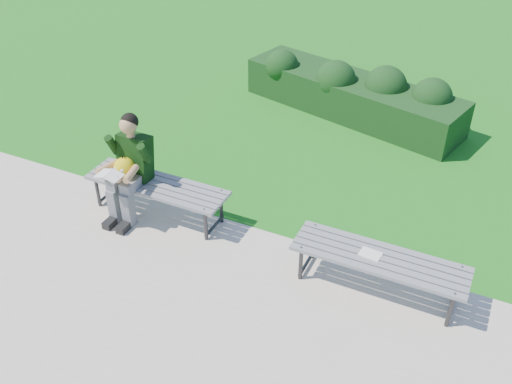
{
  "coord_description": "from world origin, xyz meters",
  "views": [
    {
      "loc": [
        2.38,
        -4.88,
        4.33
      ],
      "look_at": [
        0.12,
        -0.15,
        0.67
      ],
      "focal_mm": 40.0,
      "sensor_mm": 36.0,
      "label": 1
    }
  ],
  "objects_px": {
    "hedge": "(355,92)",
    "seated_boy": "(129,165)",
    "bench_right": "(379,261)",
    "bench_left": "(157,187)",
    "paper_sheet": "(370,254)"
  },
  "relations": [
    {
      "from": "bench_right",
      "to": "seated_boy",
      "type": "height_order",
      "value": "seated_boy"
    },
    {
      "from": "bench_left",
      "to": "paper_sheet",
      "type": "xyz_separation_m",
      "value": [
        2.7,
        -0.14,
        0.06
      ]
    },
    {
      "from": "seated_boy",
      "to": "paper_sheet",
      "type": "bearing_deg",
      "value": -0.85
    },
    {
      "from": "bench_left",
      "to": "hedge",
      "type": "bearing_deg",
      "value": 69.87
    },
    {
      "from": "hedge",
      "to": "bench_left",
      "type": "bearing_deg",
      "value": -110.13
    },
    {
      "from": "seated_boy",
      "to": "paper_sheet",
      "type": "distance_m",
      "value": 3.01
    },
    {
      "from": "bench_left",
      "to": "seated_boy",
      "type": "bearing_deg",
      "value": -162.18
    },
    {
      "from": "paper_sheet",
      "to": "seated_boy",
      "type": "bearing_deg",
      "value": 179.15
    },
    {
      "from": "hedge",
      "to": "bench_left",
      "type": "xyz_separation_m",
      "value": [
        -1.35,
        -3.69,
        0.03
      ]
    },
    {
      "from": "seated_boy",
      "to": "bench_left",
      "type": "bearing_deg",
      "value": 17.82
    },
    {
      "from": "hedge",
      "to": "paper_sheet",
      "type": "relative_size",
      "value": 16.07
    },
    {
      "from": "bench_right",
      "to": "paper_sheet",
      "type": "bearing_deg",
      "value": 180.0
    },
    {
      "from": "hedge",
      "to": "paper_sheet",
      "type": "bearing_deg",
      "value": -70.59
    },
    {
      "from": "bench_left",
      "to": "paper_sheet",
      "type": "height_order",
      "value": "bench_left"
    },
    {
      "from": "hedge",
      "to": "seated_boy",
      "type": "relative_size",
      "value": 2.88
    }
  ]
}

